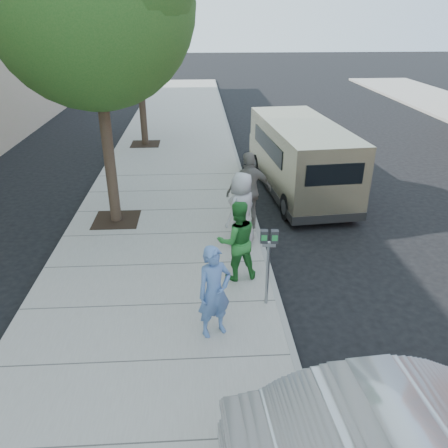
{
  "coord_description": "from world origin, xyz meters",
  "views": [
    {
      "loc": [
        -0.03,
        -8.42,
        5.18
      ],
      "look_at": [
        0.47,
        0.0,
        1.1
      ],
      "focal_mm": 35.0,
      "sensor_mm": 36.0,
      "label": 1
    }
  ],
  "objects_px": {
    "person_green_shirt": "(237,241)",
    "van": "(299,156)",
    "tree_far": "(137,22)",
    "person_officer": "(214,292)",
    "parking_meter": "(269,252)",
    "person_gray_shirt": "(241,210)",
    "person_striped_polo": "(249,191)"
  },
  "relations": [
    {
      "from": "person_gray_shirt",
      "to": "parking_meter",
      "type": "bearing_deg",
      "value": 49.97
    },
    {
      "from": "person_green_shirt",
      "to": "person_striped_polo",
      "type": "relative_size",
      "value": 0.85
    },
    {
      "from": "tree_far",
      "to": "van",
      "type": "relative_size",
      "value": 1.06
    },
    {
      "from": "parking_meter",
      "to": "person_striped_polo",
      "type": "relative_size",
      "value": 0.77
    },
    {
      "from": "tree_far",
      "to": "person_officer",
      "type": "distance_m",
      "value": 13.19
    },
    {
      "from": "person_gray_shirt",
      "to": "van",
      "type": "bearing_deg",
      "value": -166.47
    },
    {
      "from": "van",
      "to": "person_officer",
      "type": "bearing_deg",
      "value": -118.1
    },
    {
      "from": "person_officer",
      "to": "person_gray_shirt",
      "type": "relative_size",
      "value": 0.93
    },
    {
      "from": "parking_meter",
      "to": "person_gray_shirt",
      "type": "distance_m",
      "value": 2.43
    },
    {
      "from": "tree_far",
      "to": "person_green_shirt",
      "type": "height_order",
      "value": "tree_far"
    },
    {
      "from": "parking_meter",
      "to": "person_gray_shirt",
      "type": "relative_size",
      "value": 0.86
    },
    {
      "from": "van",
      "to": "person_green_shirt",
      "type": "relative_size",
      "value": 3.55
    },
    {
      "from": "van",
      "to": "person_green_shirt",
      "type": "bearing_deg",
      "value": -120.05
    },
    {
      "from": "parking_meter",
      "to": "person_officer",
      "type": "relative_size",
      "value": 0.93
    },
    {
      "from": "person_officer",
      "to": "person_gray_shirt",
      "type": "height_order",
      "value": "person_gray_shirt"
    },
    {
      "from": "tree_far",
      "to": "parking_meter",
      "type": "distance_m",
      "value": 12.6
    },
    {
      "from": "person_officer",
      "to": "person_striped_polo",
      "type": "relative_size",
      "value": 0.83
    },
    {
      "from": "person_officer",
      "to": "parking_meter",
      "type": "bearing_deg",
      "value": 12.45
    },
    {
      "from": "person_officer",
      "to": "person_striped_polo",
      "type": "bearing_deg",
      "value": 50.24
    },
    {
      "from": "person_gray_shirt",
      "to": "person_striped_polo",
      "type": "distance_m",
      "value": 0.92
    },
    {
      "from": "van",
      "to": "person_striped_polo",
      "type": "distance_m",
      "value": 3.39
    },
    {
      "from": "person_green_shirt",
      "to": "van",
      "type": "bearing_deg",
      "value": -125.1
    },
    {
      "from": "person_green_shirt",
      "to": "person_gray_shirt",
      "type": "height_order",
      "value": "person_gray_shirt"
    },
    {
      "from": "parking_meter",
      "to": "van",
      "type": "bearing_deg",
      "value": 77.74
    },
    {
      "from": "parking_meter",
      "to": "person_striped_polo",
      "type": "distance_m",
      "value": 3.28
    },
    {
      "from": "tree_far",
      "to": "person_gray_shirt",
      "type": "bearing_deg",
      "value": -70.85
    },
    {
      "from": "van",
      "to": "tree_far",
      "type": "bearing_deg",
      "value": 129.16
    },
    {
      "from": "parking_meter",
      "to": "person_green_shirt",
      "type": "distance_m",
      "value": 1.11
    },
    {
      "from": "person_green_shirt",
      "to": "person_gray_shirt",
      "type": "relative_size",
      "value": 0.95
    },
    {
      "from": "tree_far",
      "to": "parking_meter",
      "type": "height_order",
      "value": "tree_far"
    },
    {
      "from": "van",
      "to": "person_striped_polo",
      "type": "bearing_deg",
      "value": -128.92
    },
    {
      "from": "parking_meter",
      "to": "van",
      "type": "height_order",
      "value": "van"
    }
  ]
}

